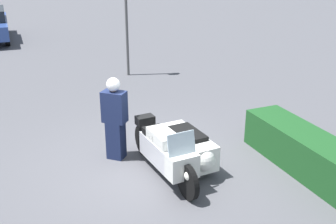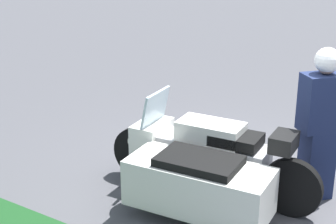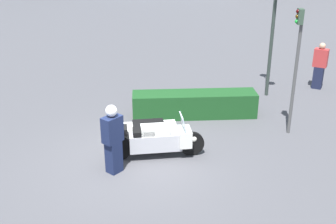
{
  "view_description": "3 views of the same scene",
  "coord_description": "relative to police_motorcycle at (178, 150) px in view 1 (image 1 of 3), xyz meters",
  "views": [
    {
      "loc": [
        7.23,
        -2.47,
        4.16
      ],
      "look_at": [
        0.51,
        0.38,
        1.26
      ],
      "focal_mm": 45.0,
      "sensor_mm": 36.0,
      "label": 1
    },
    {
      "loc": [
        -1.85,
        4.98,
        2.96
      ],
      "look_at": [
        0.95,
        0.54,
        1.04
      ],
      "focal_mm": 55.0,
      "sensor_mm": 36.0,
      "label": 2
    },
    {
      "loc": [
        0.3,
        -9.37,
        5.36
      ],
      "look_at": [
        0.91,
        0.47,
        1.18
      ],
      "focal_mm": 45.0,
      "sensor_mm": 36.0,
      "label": 3
    }
  ],
  "objects": [
    {
      "name": "ground_plane",
      "position": [
        -0.58,
        -0.57,
        -0.46
      ],
      "size": [
        160.0,
        160.0,
        0.0
      ],
      "primitive_type": "plane",
      "color": "#4C4C51"
    },
    {
      "name": "police_motorcycle",
      "position": [
        0.0,
        0.0,
        0.0
      ],
      "size": [
        2.55,
        1.18,
        1.16
      ],
      "rotation": [
        0.0,
        0.0,
        0.08
      ],
      "color": "black",
      "rests_on": "ground"
    },
    {
      "name": "officer_rider",
      "position": [
        -1.03,
        -0.95,
        0.46
      ],
      "size": [
        0.53,
        0.54,
        1.74
      ],
      "rotation": [
        0.0,
        0.0,
        -0.75
      ],
      "color": "#192347",
      "rests_on": "ground"
    },
    {
      "name": "hedge_bush_curbside",
      "position": [
        1.32,
        2.33,
        -0.08
      ],
      "size": [
        3.89,
        0.81,
        0.78
      ],
      "primitive_type": "cube",
      "color": "#19471E",
      "rests_on": "ground"
    },
    {
      "name": "traffic_light_far",
      "position": [
        -6.66,
        1.14,
        1.94
      ],
      "size": [
        0.22,
        0.28,
        3.69
      ],
      "rotation": [
        0.0,
        0.0,
        0.23
      ],
      "color": "#4C4C4C",
      "rests_on": "ground"
    }
  ]
}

